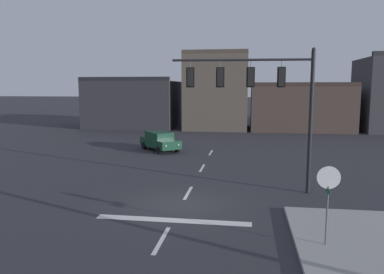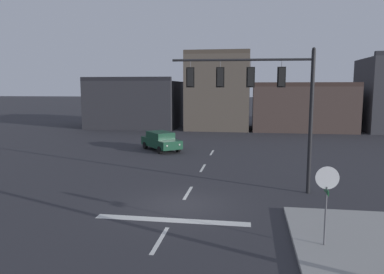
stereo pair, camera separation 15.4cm
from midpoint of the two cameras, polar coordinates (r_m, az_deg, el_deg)
ground_plane at (r=17.30m, az=-1.93°, el=-10.47°), size 400.00×400.00×0.00m
sidewalk_near_corner at (r=13.91m, az=26.10°, el=-15.58°), size 5.00×8.00×0.15m
stop_bar_paint at (r=15.45m, az=-3.30°, el=-12.73°), size 6.40×0.50×0.01m
lane_centreline at (r=19.18m, az=-0.84°, el=-8.63°), size 0.16×26.40×0.01m
signal_mast_near_side at (r=19.00m, az=10.80°, el=6.94°), size 7.08×0.62×7.34m
stop_sign at (r=13.00m, az=20.01°, el=-7.22°), size 0.76×0.64×2.83m
car_lot_nearside at (r=31.77m, az=-5.15°, el=-0.57°), size 4.22×4.52×1.61m
building_row at (r=50.60m, az=19.14°, el=5.37°), size 57.07×12.87×9.91m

